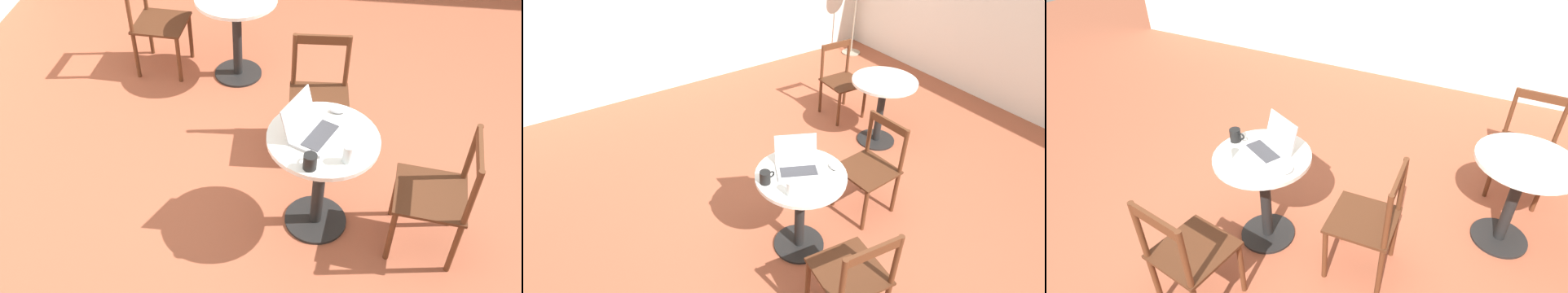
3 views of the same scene
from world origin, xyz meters
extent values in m
plane|color=#9E5138|center=(0.00, 0.00, 0.00)|extent=(16.00, 16.00, 0.00)
cylinder|color=black|center=(-0.22, -0.04, 0.01)|extent=(0.41, 0.41, 0.02)
cylinder|color=black|center=(-0.22, -0.04, 0.37)|extent=(0.08, 0.08, 0.70)
cylinder|color=silver|center=(-0.22, -0.04, 0.73)|extent=(0.67, 0.67, 0.03)
cylinder|color=black|center=(1.36, 0.73, 0.01)|extent=(0.41, 0.41, 0.02)
cylinder|color=black|center=(1.36, 0.73, 0.37)|extent=(0.08, 0.08, 0.70)
cylinder|color=#562D19|center=(0.33, -0.20, 0.22)|extent=(0.04, 0.04, 0.43)
cylinder|color=#562D19|center=(0.31, 0.18, 0.22)|extent=(0.04, 0.04, 0.43)
cylinder|color=#562D19|center=(0.70, -0.18, 0.22)|extent=(0.04, 0.04, 0.43)
cylinder|color=#562D19|center=(0.68, 0.20, 0.22)|extent=(0.04, 0.04, 0.43)
cube|color=#492715|center=(0.50, 0.00, 0.44)|extent=(0.45, 0.45, 0.02)
cylinder|color=#562D19|center=(0.70, -0.18, 0.66)|extent=(0.04, 0.04, 0.41)
cylinder|color=#562D19|center=(0.68, 0.20, 0.66)|extent=(0.04, 0.04, 0.41)
cube|color=#562D19|center=(0.69, 0.01, 0.83)|extent=(0.05, 0.40, 0.07)
cylinder|color=#562D19|center=(-0.47, -0.50, 0.22)|extent=(0.04, 0.04, 0.43)
cylinder|color=#562D19|center=(-0.10, -0.55, 0.22)|extent=(0.04, 0.04, 0.43)
cylinder|color=#562D19|center=(-0.52, -0.87, 0.22)|extent=(0.04, 0.04, 0.43)
cylinder|color=#562D19|center=(-0.14, -0.92, 0.22)|extent=(0.04, 0.04, 0.43)
cube|color=#492715|center=(-0.31, -0.71, 0.44)|extent=(0.47, 0.47, 0.02)
cylinder|color=#562D19|center=(-0.52, -0.87, 0.66)|extent=(0.04, 0.04, 0.41)
cylinder|color=#562D19|center=(-0.14, -0.92, 0.66)|extent=(0.04, 0.04, 0.41)
cube|color=#562D19|center=(-0.33, -0.89, 0.83)|extent=(0.40, 0.07, 0.07)
cylinder|color=#562D19|center=(1.57, 1.18, 0.22)|extent=(0.04, 0.04, 0.43)
cylinder|color=#562D19|center=(1.20, 1.20, 0.22)|extent=(0.04, 0.04, 0.43)
cylinder|color=#562D19|center=(1.59, 1.56, 0.22)|extent=(0.04, 0.04, 0.43)
cylinder|color=#562D19|center=(1.22, 1.58, 0.22)|extent=(0.04, 0.04, 0.43)
cube|color=#492715|center=(1.39, 1.38, 0.44)|extent=(0.45, 0.45, 0.02)
cylinder|color=#562D19|center=(1.22, 1.58, 0.66)|extent=(0.04, 0.04, 0.41)
cube|color=#B7B7BC|center=(-0.22, -0.01, 0.76)|extent=(0.37, 0.32, 0.02)
cube|color=#38383D|center=(-0.23, -0.02, 0.77)|extent=(0.29, 0.22, 0.00)
cube|color=#B7B7BC|center=(-0.16, 0.11, 0.87)|extent=(0.31, 0.19, 0.20)
cube|color=silver|center=(-0.17, 0.11, 0.87)|extent=(0.28, 0.17, 0.18)
ellipsoid|color=#B7B7BC|center=(0.02, -0.12, 0.77)|extent=(0.06, 0.10, 0.03)
cylinder|color=black|center=(-0.48, 0.02, 0.80)|extent=(0.08, 0.08, 0.09)
torus|color=black|center=(-0.43, 0.02, 0.80)|extent=(0.05, 0.01, 0.05)
cylinder|color=silver|center=(-0.41, -0.18, 0.81)|extent=(0.06, 0.06, 0.11)
camera|label=1|loc=(-2.76, 0.00, 3.01)|focal=40.00mm
camera|label=2|loc=(-1.55, -1.86, 2.61)|focal=28.00mm
camera|label=3|loc=(1.07, -1.88, 2.33)|focal=28.00mm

